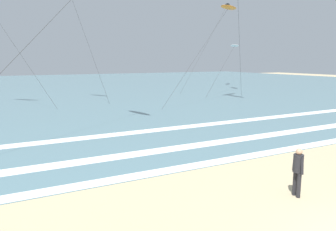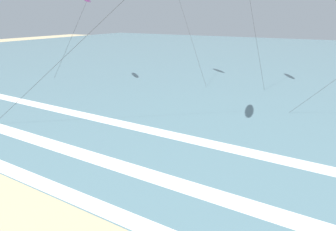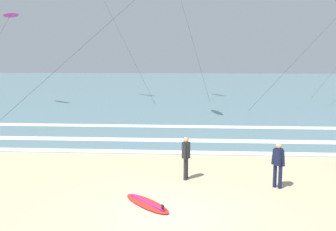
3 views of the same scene
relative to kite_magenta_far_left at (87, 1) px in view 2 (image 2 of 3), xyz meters
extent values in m
cube|color=slate|center=(15.72, 27.72, -8.12)|extent=(140.00, 90.00, 0.01)
cube|color=white|center=(17.69, -16.88, -8.12)|extent=(49.42, 0.70, 0.01)
cube|color=white|center=(17.69, -14.14, -8.12)|extent=(36.87, 0.93, 0.01)
cube|color=white|center=(15.30, -9.81, -8.12)|extent=(51.46, 0.96, 0.01)
cylinder|color=#333333|center=(9.51, 4.18, -2.21)|extent=(6.42, 3.65, 11.84)
ellipsoid|color=#CC2384|center=(0.02, 0.01, 0.03)|extent=(2.85, 2.78, 0.43)
cylinder|color=#333333|center=(-1.98, -1.09, -4.05)|extent=(4.02, 2.22, 8.17)
cylinder|color=#333333|center=(15.87, 4.76, -0.91)|extent=(4.33, 1.69, 14.44)
cylinder|color=#333333|center=(9.39, -10.65, -3.07)|extent=(10.05, 6.44, 10.14)
camera|label=1|loc=(7.79, -27.99, -3.76)|focal=35.24mm
camera|label=2|loc=(22.55, -23.01, -1.47)|focal=29.64mm
camera|label=3|loc=(16.50, -35.42, -3.59)|focal=42.70mm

